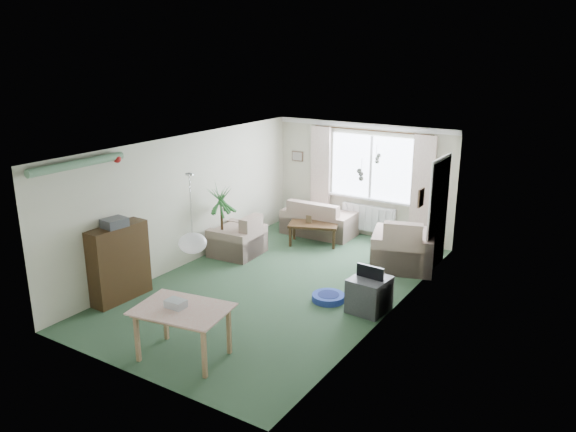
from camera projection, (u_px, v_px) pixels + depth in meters
The scene contains 25 objects.
ground at pixel (279, 285), 9.56m from camera, with size 6.50×6.50×0.00m, color #2A472F.
window at pixel (371, 167), 11.64m from camera, with size 1.80×0.03×1.30m, color white.
curtain_rod at pixel (371, 130), 11.35m from camera, with size 2.60×0.03×0.03m, color black.
curtain_left at pixel (321, 172), 12.21m from camera, with size 0.45×0.08×2.00m, color beige.
curtain_right at pixel (423, 186), 11.04m from camera, with size 0.45×0.08×2.00m, color beige.
radiator at pixel (368, 218), 11.92m from camera, with size 1.20×0.10×0.55m, color white.
doorway at pixel (438, 215), 10.04m from camera, with size 0.03×0.95×2.00m, color black.
pendant_lamp at pixel (193, 243), 7.17m from camera, with size 0.36×0.36×0.36m, color white.
tinsel_garland at pixel (78, 164), 8.02m from camera, with size 1.60×1.60×0.12m, color #196626.
bauble_cluster_a at pixel (376, 155), 8.98m from camera, with size 0.20×0.20×0.20m, color silver.
bauble_cluster_b at pixel (362, 171), 7.86m from camera, with size 0.20×0.20×0.20m, color silver.
wall_picture_back at pixel (298, 156), 12.55m from camera, with size 0.28×0.03×0.22m, color brown.
wall_picture_right at pixel (421, 198), 9.07m from camera, with size 0.03×0.24×0.30m, color brown.
sofa at pixel (319, 217), 12.06m from camera, with size 1.53×0.81×0.77m, color tan.
armchair_corner at pixel (403, 242), 10.20m from camera, with size 1.08×1.03×0.97m, color beige.
armchair_left at pixel (237, 234), 10.87m from camera, with size 0.91×0.86×0.81m, color beige.
coffee_table at pixel (313, 234), 11.49m from camera, with size 0.98×0.55×0.44m, color black.
photo_frame at pixel (309, 219), 11.44m from camera, with size 0.12×0.02×0.16m, color #4E3E28.
bookshelf at pixel (119, 263), 8.87m from camera, with size 0.33×1.00×1.23m, color black.
hifi_box at pixel (114, 223), 8.61m from camera, with size 0.28×0.35×0.14m, color #3F3F44.
houseplant at pixel (222, 222), 10.65m from camera, with size 0.61×0.61×1.41m, color #21622C.
dining_table at pixel (184, 334), 7.23m from camera, with size 1.09×0.72×0.68m, color tan.
gift_box at pixel (176, 304), 7.14m from camera, with size 0.25×0.18×0.12m, color #B3B5BE.
tv_cube at pixel (369, 294), 8.56m from camera, with size 0.53×0.59×0.53m, color #35363A.
pet_bed at pixel (328, 297), 8.95m from camera, with size 0.52×0.52×0.10m, color #22269F.
Camera 1 is at (4.85, -7.37, 3.87)m, focal length 35.00 mm.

